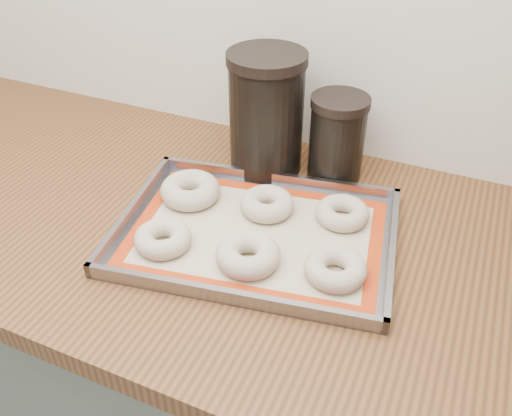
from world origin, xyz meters
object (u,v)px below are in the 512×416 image
at_px(baking_tray, 256,233).
at_px(canister_mid, 337,138).
at_px(bagel_front_left, 163,238).
at_px(bagel_back_right, 342,213).
at_px(bagel_back_mid, 267,204).
at_px(canister_left, 266,113).
at_px(bagel_back_left, 190,190).
at_px(bagel_front_mid, 248,255).
at_px(bagel_front_right, 336,268).

xyz_separation_m(baking_tray, canister_mid, (0.06, 0.23, 0.08)).
bearing_deg(bagel_front_left, canister_mid, 59.31).
height_order(bagel_back_right, canister_mid, canister_mid).
bearing_deg(baking_tray, bagel_back_mid, 96.53).
xyz_separation_m(canister_left, canister_mid, (0.14, 0.02, -0.03)).
xyz_separation_m(bagel_back_left, bagel_back_mid, (0.14, 0.02, -0.00)).
relative_size(bagel_front_left, bagel_back_mid, 0.99).
height_order(bagel_front_mid, bagel_back_mid, bagel_front_mid).
bearing_deg(canister_mid, baking_tray, -105.48).
bearing_deg(bagel_back_left, canister_mid, 40.83).
xyz_separation_m(bagel_front_left, bagel_front_mid, (0.15, 0.02, 0.00)).
height_order(bagel_front_right, canister_left, canister_left).
bearing_deg(bagel_back_right, bagel_back_left, -169.62).
relative_size(bagel_front_left, bagel_front_mid, 0.92).
bearing_deg(bagel_back_left, baking_tray, -16.86).
relative_size(baking_tray, canister_left, 2.14).
distance_m(bagel_front_left, bagel_back_right, 0.31).
relative_size(bagel_front_right, canister_left, 0.41).
relative_size(baking_tray, bagel_back_right, 5.47).
distance_m(bagel_front_left, bagel_front_right, 0.28).
bearing_deg(bagel_front_right, canister_mid, 107.61).
relative_size(bagel_front_mid, canister_mid, 0.61).
xyz_separation_m(bagel_front_mid, bagel_front_right, (0.13, 0.03, -0.00)).
xyz_separation_m(baking_tray, bagel_back_mid, (-0.01, 0.07, 0.02)).
bearing_deg(baking_tray, bagel_back_right, 38.27).
relative_size(bagel_back_left, canister_left, 0.46).
bearing_deg(bagel_front_left, bagel_front_mid, 6.92).
relative_size(bagel_back_left, bagel_back_mid, 1.14).
xyz_separation_m(bagel_front_mid, canister_mid, (0.05, 0.30, 0.06)).
distance_m(bagel_back_mid, canister_left, 0.19).
distance_m(bagel_front_left, canister_mid, 0.38).
bearing_deg(baking_tray, canister_mid, 74.52).
bearing_deg(canister_mid, bagel_front_right, -72.39).
xyz_separation_m(baking_tray, bagel_front_left, (-0.13, -0.09, 0.01)).
bearing_deg(canister_left, baking_tray, -71.30).
bearing_deg(bagel_back_mid, bagel_front_mid, -79.42).
bearing_deg(bagel_front_right, canister_left, 131.18).
relative_size(bagel_back_mid, bagel_back_right, 1.03).
distance_m(bagel_front_mid, canister_mid, 0.31).
height_order(baking_tray, bagel_back_right, bagel_back_right).
relative_size(bagel_back_right, canister_mid, 0.55).
xyz_separation_m(bagel_back_left, bagel_back_right, (0.27, 0.05, -0.00)).
bearing_deg(bagel_front_left, bagel_back_left, 100.39).
height_order(bagel_front_left, canister_mid, canister_mid).
relative_size(bagel_front_left, bagel_front_right, 0.97).
relative_size(bagel_back_mid, canister_mid, 0.57).
bearing_deg(canister_mid, canister_left, -170.97).
height_order(bagel_front_mid, canister_left, canister_left).
relative_size(bagel_front_mid, bagel_back_mid, 1.08).
distance_m(bagel_front_right, bagel_back_mid, 0.19).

